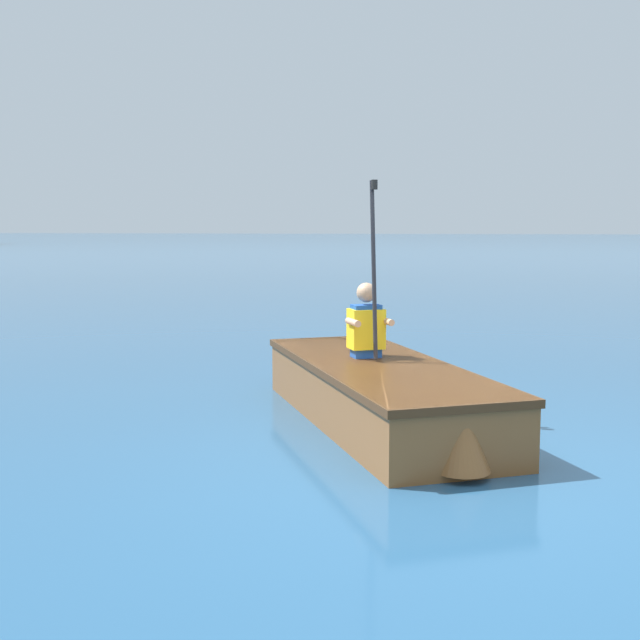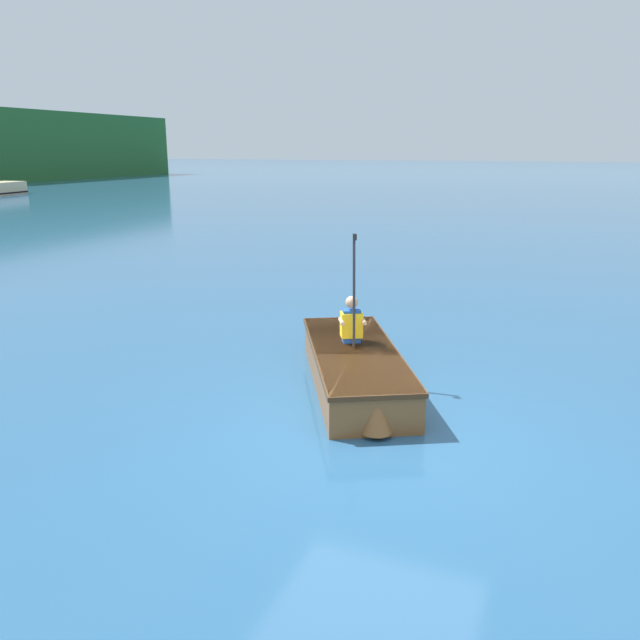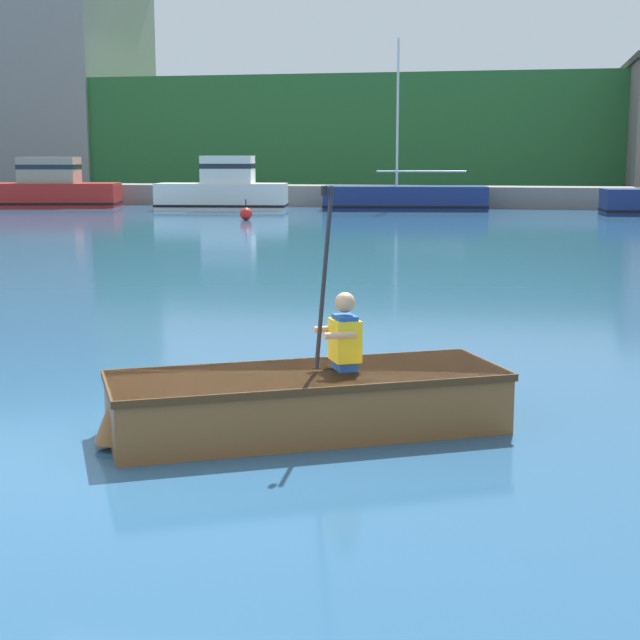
{
  "view_description": "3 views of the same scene",
  "coord_description": "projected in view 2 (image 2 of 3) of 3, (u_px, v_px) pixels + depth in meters",
  "views": [
    {
      "loc": [
        -5.18,
        -0.11,
        1.65
      ],
      "look_at": [
        1.35,
        1.22,
        0.86
      ],
      "focal_mm": 45.0,
      "sensor_mm": 36.0,
      "label": 1
    },
    {
      "loc": [
        -6.13,
        -1.8,
        3.09
      ],
      "look_at": [
        1.35,
        1.22,
        0.86
      ],
      "focal_mm": 35.0,
      "sensor_mm": 36.0,
      "label": 2
    },
    {
      "loc": [
        3.06,
        -6.94,
        2.26
      ],
      "look_at": [
        1.35,
        1.22,
        0.86
      ],
      "focal_mm": 55.0,
      "sensor_mm": 36.0,
      "label": 3
    }
  ],
  "objects": [
    {
      "name": "rowboat_foreground",
      "position": [
        355.0,
        366.0,
        8.3
      ],
      "size": [
        3.39,
        2.51,
        0.51
      ],
      "color": "brown",
      "rests_on": "ground"
    },
    {
      "name": "person_paddler",
      "position": [
        352.0,
        321.0,
        8.5
      ],
      "size": [
        0.44,
        0.44,
        1.51
      ],
      "color": "#1E4CA5",
      "rests_on": "rowboat_foreground"
    },
    {
      "name": "ground_plane",
      "position": [
        376.0,
        435.0,
        6.96
      ],
      "size": [
        300.0,
        300.0,
        0.0
      ],
      "primitive_type": "plane",
      "color": "navy"
    }
  ]
}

